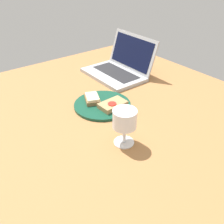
% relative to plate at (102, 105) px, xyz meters
% --- Properties ---
extents(wooden_table, '(1.40, 1.40, 0.03)m').
position_rel_plate_xyz_m(wooden_table, '(0.04, -0.03, -0.02)').
color(wooden_table, '#9E6B3D').
rests_on(wooden_table, ground).
extents(plate, '(0.25, 0.25, 0.01)m').
position_rel_plate_xyz_m(plate, '(0.00, 0.00, 0.00)').
color(plate, '#144733').
rests_on(plate, wooden_table).
extents(sandwich_with_tomato, '(0.08, 0.12, 0.03)m').
position_rel_plate_xyz_m(sandwich_with_tomato, '(0.05, 0.02, 0.02)').
color(sandwich_with_tomato, '#A88456').
rests_on(sandwich_with_tomato, plate).
extents(sandwich_with_cheese, '(0.11, 0.10, 0.03)m').
position_rel_plate_xyz_m(sandwich_with_cheese, '(-0.05, -0.02, 0.02)').
color(sandwich_with_cheese, brown).
rests_on(sandwich_with_cheese, plate).
extents(wine_glass, '(0.08, 0.08, 0.14)m').
position_rel_plate_xyz_m(wine_glass, '(0.26, -0.09, 0.09)').
color(wine_glass, white).
rests_on(wine_glass, wooden_table).
extents(laptop, '(0.34, 0.28, 0.21)m').
position_rel_plate_xyz_m(laptop, '(-0.22, 0.28, 0.03)').
color(laptop, '#ADAFB5').
rests_on(laptop, wooden_table).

